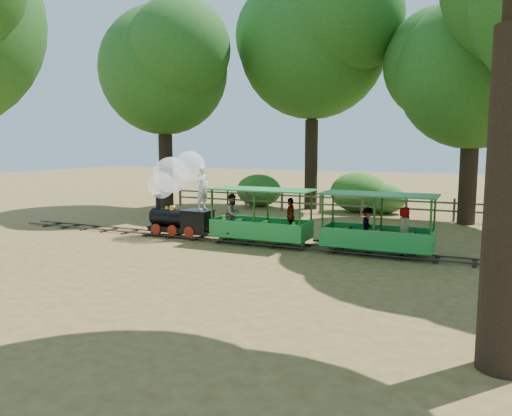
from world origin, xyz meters
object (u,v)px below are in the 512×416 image
at_px(locomotive, 177,188).
at_px(fence, 341,203).
at_px(carriage_rear, 379,231).
at_px(carriage_front, 259,221).

height_order(locomotive, fence, locomotive).
distance_m(locomotive, carriage_rear, 7.33).
bearing_deg(carriage_front, locomotive, 178.04).
bearing_deg(locomotive, fence, 63.67).
bearing_deg(carriage_front, fence, 85.49).
bearing_deg(fence, locomotive, -116.33).
xyz_separation_m(locomotive, carriage_rear, (7.26, -0.07, -1.01)).
distance_m(carriage_rear, fence, 8.66).
relative_size(locomotive, carriage_front, 0.93).
height_order(carriage_front, fence, carriage_front).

